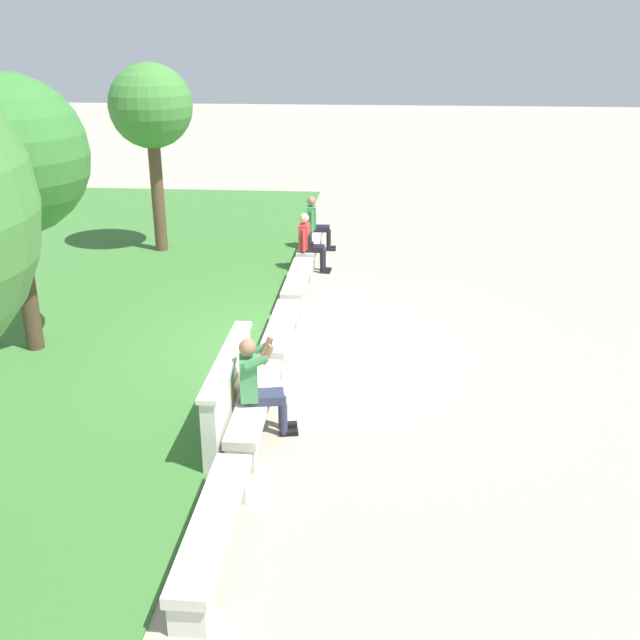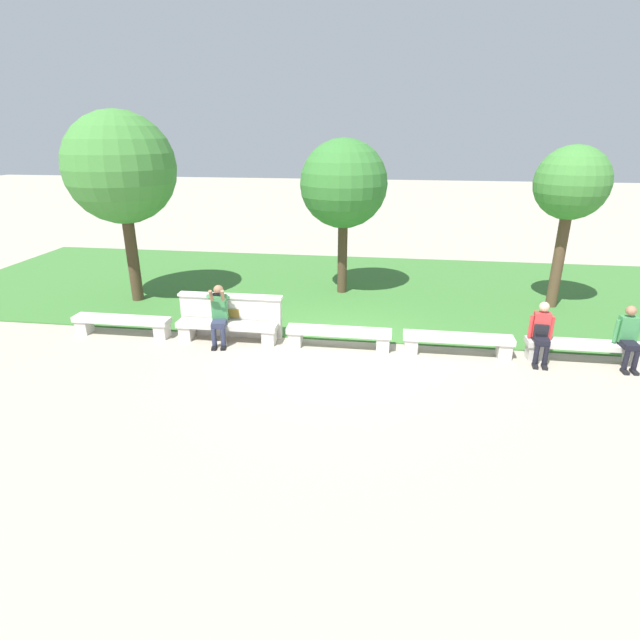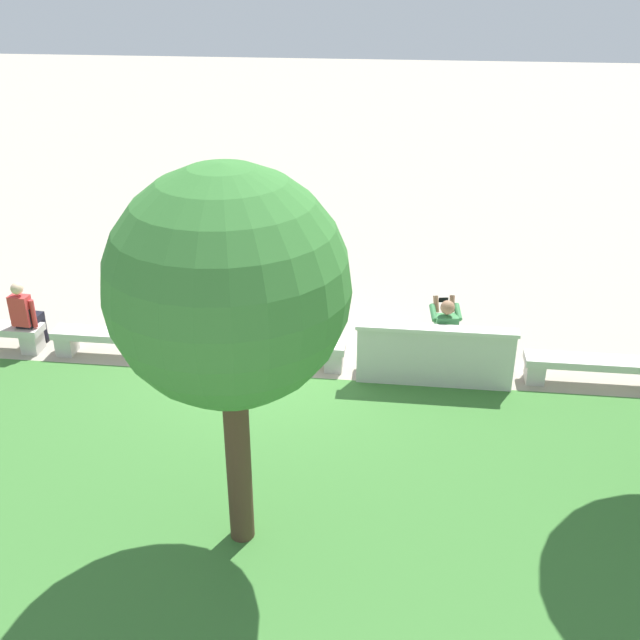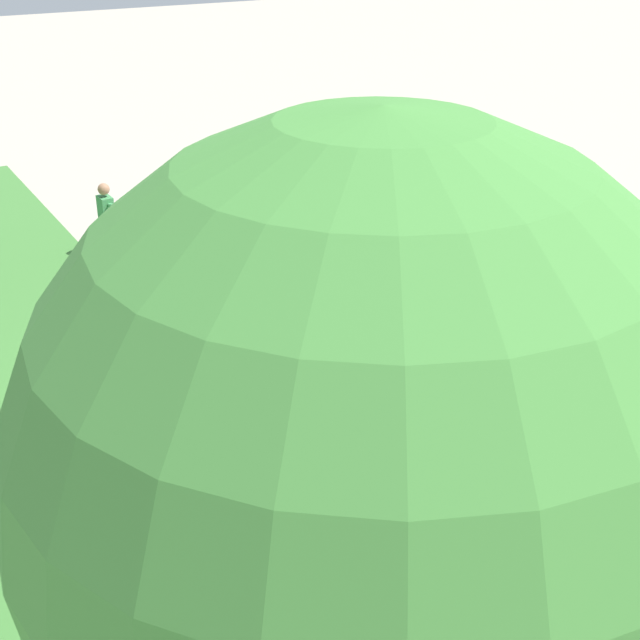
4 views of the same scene
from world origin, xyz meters
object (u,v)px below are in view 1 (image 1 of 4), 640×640
(bench_main, at_px, (213,528))
(tree_left_background, at_px, (151,109))
(bench_mid, at_px, (281,332))
(person_distant, at_px, (309,241))
(bench_far, at_px, (298,282))
(person_photographer, at_px, (258,381))
(backpack, at_px, (307,243))
(tree_behind_wall, at_px, (7,157))
(bench_near, at_px, (255,406))
(bench_end, at_px, (310,245))
(person_companion, at_px, (316,222))

(bench_main, height_order, tree_left_background, tree_left_background)
(bench_mid, distance_m, tree_left_background, 7.11)
(person_distant, bearing_deg, bench_mid, 179.10)
(bench_far, relative_size, person_distant, 1.83)
(bench_main, xyz_separation_m, bench_far, (7.65, 0.00, 0.00))
(person_photographer, distance_m, person_distant, 6.87)
(backpack, height_order, tree_behind_wall, tree_behind_wall)
(bench_mid, xyz_separation_m, tree_behind_wall, (-0.34, 3.99, 2.81))
(bench_near, bearing_deg, bench_end, 0.00)
(bench_main, height_order, bench_near, same)
(bench_near, xyz_separation_m, backpack, (6.73, -0.02, 0.32))
(bench_far, xyz_separation_m, tree_left_background, (2.89, 3.53, 2.91))
(bench_main, bearing_deg, tree_left_background, 18.50)
(bench_near, height_order, tree_behind_wall, tree_behind_wall)
(person_distant, bearing_deg, person_photographer, -179.92)
(bench_end, distance_m, backpack, 0.98)
(bench_mid, xyz_separation_m, person_photographer, (-2.68, -0.08, 0.43))
(bench_mid, distance_m, person_companion, 5.86)
(bench_main, bearing_deg, tree_behind_wall, 39.93)
(tree_behind_wall, bearing_deg, person_distant, -41.85)
(bench_near, height_order, person_photographer, person_photographer)
(bench_main, relative_size, bench_mid, 1.00)
(bench_far, bearing_deg, bench_main, 180.00)
(bench_main, xyz_separation_m, person_photographer, (2.42, -0.08, 0.43))
(person_photographer, height_order, tree_left_background, tree_left_background)
(bench_main, distance_m, tree_behind_wall, 6.82)
(tree_behind_wall, distance_m, tree_left_background, 5.80)
(bench_mid, height_order, backpack, backpack)
(person_photographer, relative_size, person_distant, 1.05)
(backpack, bearing_deg, bench_main, 179.88)
(bench_mid, height_order, tree_left_background, tree_left_background)
(person_distant, xyz_separation_m, tree_left_background, (1.25, 3.59, 2.55))
(person_companion, bearing_deg, person_photographer, -179.93)
(bench_main, height_order, bench_mid, same)
(bench_main, xyz_separation_m, person_distant, (9.29, -0.07, 0.36))
(person_companion, bearing_deg, bench_near, 179.55)
(bench_near, bearing_deg, tree_behind_wall, 60.96)
(bench_main, bearing_deg, backpack, -0.12)
(bench_main, relative_size, bench_near, 1.00)
(bench_mid, bearing_deg, tree_left_background, 32.96)
(bench_main, height_order, person_distant, person_distant)
(person_companion, height_order, tree_left_background, tree_left_background)
(tree_left_background, bearing_deg, tree_behind_wall, 175.44)
(bench_main, height_order, bench_far, same)
(bench_mid, height_order, person_distant, person_distant)
(person_photographer, bearing_deg, tree_left_background, 23.92)
(bench_main, xyz_separation_m, bench_mid, (5.10, 0.00, 0.00))
(bench_near, relative_size, backpack, 5.39)
(bench_mid, xyz_separation_m, bench_far, (2.55, 0.00, 0.00))
(tree_behind_wall, bearing_deg, person_companion, -33.23)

